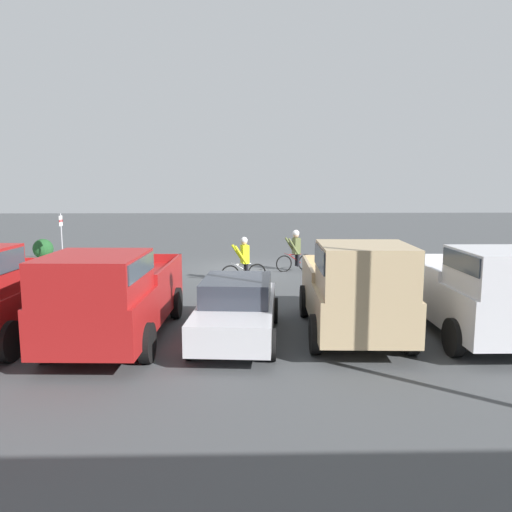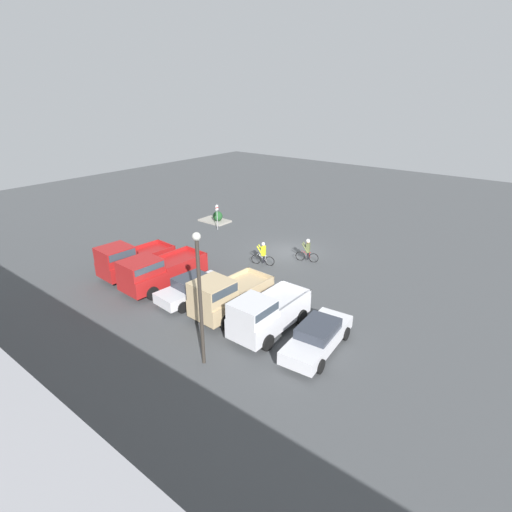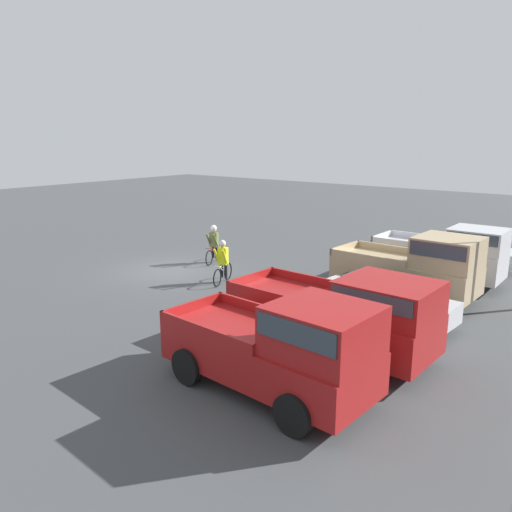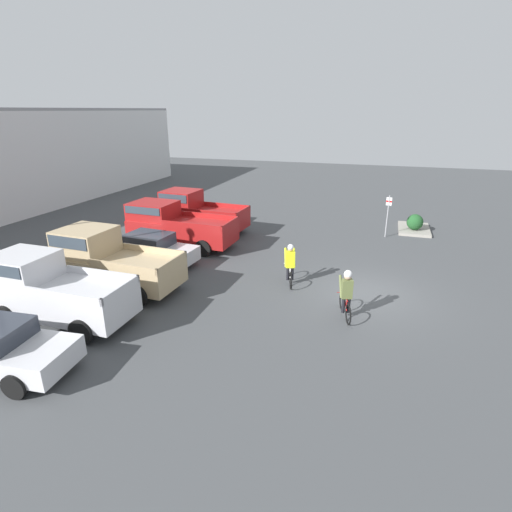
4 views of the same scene
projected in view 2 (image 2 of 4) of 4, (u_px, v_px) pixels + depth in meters
name	position (u px, v px, depth m)	size (l,w,h in m)	color
ground_plane	(288.00, 252.00, 30.88)	(80.00, 80.00, 0.00)	#424447
sedan_0	(318.00, 336.00, 18.99)	(2.23, 4.91, 1.42)	silver
pickup_truck_0	(265.00, 313.00, 20.11)	(2.16, 4.83, 2.28)	silver
pickup_truck_1	(226.00, 295.00, 21.82)	(2.45, 5.01, 2.38)	tan
sedan_1	(192.00, 288.00, 23.65)	(2.17, 4.53, 1.47)	silver
pickup_truck_2	(158.00, 271.00, 24.92)	(2.48, 5.65, 2.24)	maroon
pickup_truck_3	(130.00, 259.00, 26.48)	(2.49, 5.10, 2.35)	maroon
cyclist_0	(263.00, 253.00, 28.35)	(1.69, 0.64, 1.74)	black
cyclist_1	(308.00, 250.00, 28.89)	(1.65, 0.63, 1.76)	black
fire_lane_sign	(217.00, 214.00, 35.35)	(0.06, 0.30, 2.36)	#9E9EA3
lamppost	(200.00, 290.00, 16.90)	(0.36, 0.36, 6.32)	#2D2823
curb_island	(215.00, 221.00, 38.13)	(2.83, 1.76, 0.15)	gray
shrub	(218.00, 216.00, 37.65)	(0.93, 0.93, 0.93)	#1E4C23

